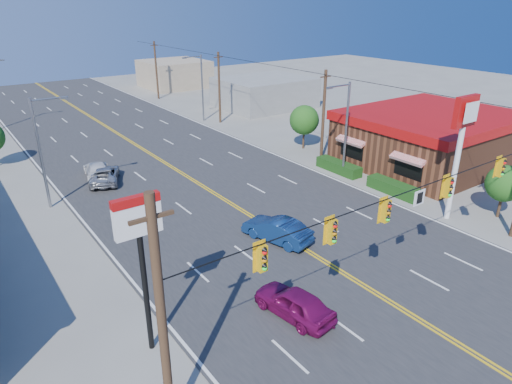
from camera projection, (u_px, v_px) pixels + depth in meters
ground at (389, 303)px, 22.88m from camera, size 160.00×160.00×0.00m
road at (196, 182)px, 37.82m from camera, size 20.00×120.00×0.06m
signal_span at (400, 216)px, 20.91m from camera, size 24.32×0.34×9.00m
kfc at (429, 138)px, 41.62m from camera, size 16.30×12.40×4.70m
kfc_pylon at (462, 134)px, 29.42m from camera, size 2.20×0.36×8.50m
pizza_hut_sign at (140, 243)px, 17.93m from camera, size 1.90×0.30×6.85m
streetlight_se at (345, 125)px, 37.39m from camera, size 2.55×0.25×8.00m
streetlight_ne at (201, 84)px, 55.33m from camera, size 2.55×0.25×8.00m
streetlight_sw at (42, 147)px, 31.76m from camera, size 2.55×0.25×8.00m
utility_pole_near at (323, 117)px, 41.25m from camera, size 0.28×0.28×8.40m
utility_pole_mid at (219, 88)px, 54.71m from camera, size 0.28×0.28×8.40m
utility_pole_far at (156, 71)px, 68.16m from camera, size 0.28×0.28×8.40m
tree_kfc_rear at (304, 120)px, 45.44m from camera, size 2.94×2.94×4.41m
tree_kfc_front at (505, 184)px, 30.92m from camera, size 2.52×2.52×3.78m
bld_east_mid at (265, 92)px, 63.83m from camera, size 12.00×10.00×4.00m
bld_east_far at (174, 74)px, 78.58m from camera, size 10.00×10.00×4.40m
car_magenta at (294, 304)px, 21.62m from camera, size 2.30×4.42×1.44m
car_blue at (277, 231)px, 28.40m from camera, size 2.78×4.82×1.50m
car_white at (97, 171)px, 38.47m from camera, size 2.77×5.02×1.38m
car_silver at (105, 175)px, 37.58m from camera, size 3.82×5.16×1.30m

